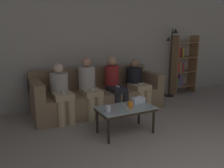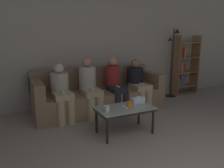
% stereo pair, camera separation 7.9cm
% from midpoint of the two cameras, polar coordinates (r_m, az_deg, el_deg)
% --- Properties ---
extents(wall_back, '(12.00, 0.06, 2.60)m').
position_cam_midpoint_polar(wall_back, '(5.05, -5.68, 9.39)').
color(wall_back, '#B7B2A3').
rests_on(wall_back, ground_plane).
extents(couch, '(2.69, 0.97, 0.88)m').
position_cam_midpoint_polar(couch, '(4.69, -3.09, -2.95)').
color(couch, '#897051').
rests_on(couch, ground_plane).
extents(coffee_table, '(0.91, 0.53, 0.44)m').
position_cam_midpoint_polar(coffee_table, '(3.53, 3.99, -6.82)').
color(coffee_table, '#8C9E99').
rests_on(coffee_table, ground_plane).
extents(cup_near_left, '(0.08, 0.08, 0.11)m').
position_cam_midpoint_polar(cup_near_left, '(3.47, 5.24, -5.42)').
color(cup_near_left, orange).
rests_on(cup_near_left, coffee_table).
extents(cup_near_right, '(0.08, 0.08, 0.09)m').
position_cam_midpoint_polar(cup_near_right, '(3.29, -0.64, -6.47)').
color(cup_near_right, silver).
rests_on(cup_near_right, coffee_table).
extents(tissue_box, '(0.22, 0.12, 0.13)m').
position_cam_midpoint_polar(tissue_box, '(3.73, 7.35, -4.24)').
color(tissue_box, silver).
rests_on(tissue_box, coffee_table).
extents(game_remote, '(0.04, 0.15, 0.02)m').
position_cam_midpoint_polar(game_remote, '(3.51, 4.01, -5.94)').
color(game_remote, white).
rests_on(game_remote, coffee_table).
extents(bookshelf, '(0.73, 0.32, 1.59)m').
position_cam_midpoint_polar(bookshelf, '(6.33, 18.42, 4.43)').
color(bookshelf, '#9E754C').
rests_on(bookshelf, ground_plane).
extents(standing_lamp, '(0.31, 0.26, 1.75)m').
position_cam_midpoint_polar(standing_lamp, '(5.86, 16.04, 7.16)').
color(standing_lamp, black).
rests_on(standing_lamp, ground_plane).
extents(seated_person_left_end, '(0.34, 0.67, 1.06)m').
position_cam_midpoint_polar(seated_person_left_end, '(4.17, -12.59, -1.49)').
color(seated_person_left_end, tan).
rests_on(seated_person_left_end, ground_plane).
extents(seated_person_mid_left, '(0.34, 0.67, 1.16)m').
position_cam_midpoint_polar(seated_person_mid_left, '(4.32, -5.46, -0.12)').
color(seated_person_mid_left, tan).
rests_on(seated_person_mid_left, ground_plane).
extents(seated_person_mid_right, '(0.31, 0.65, 1.15)m').
position_cam_midpoint_polar(seated_person_mid_right, '(4.53, 1.24, 0.32)').
color(seated_person_mid_right, '#28282D').
rests_on(seated_person_mid_right, ground_plane).
extents(seated_person_right_end, '(0.36, 0.68, 1.07)m').
position_cam_midpoint_polar(seated_person_right_end, '(4.82, 7.11, 0.66)').
color(seated_person_right_end, tan).
rests_on(seated_person_right_end, ground_plane).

